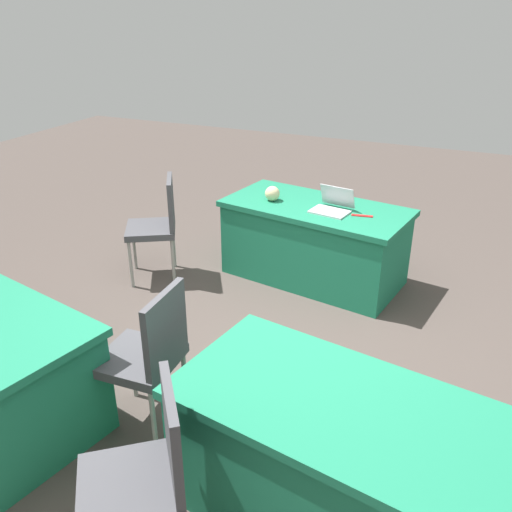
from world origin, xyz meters
name	(u,v)px	position (x,y,z in m)	size (l,w,h in m)	color
ground_plane	(262,373)	(0.00, 0.00, 0.00)	(14.40, 14.40, 0.00)	#4C423D
table_foreground	(314,242)	(0.14, -1.55, 0.36)	(1.76, 1.06, 0.72)	#1E7A56
table_mid_left	(341,464)	(-0.81, 0.92, 0.36)	(1.74, 1.08, 0.72)	#1E7A56
chair_tucked_right	(145,471)	(-0.09, 1.49, 0.55)	(0.62, 0.62, 0.96)	#9E9993
chair_aisle	(148,351)	(0.41, 0.73, 0.55)	(0.46, 0.46, 0.95)	#9E9993
chair_back_row	(158,222)	(1.46, -1.00, 0.56)	(0.60, 0.60, 0.96)	#9E9993
laptop_silver	(332,207)	(-0.03, -1.46, 0.76)	(0.36, 0.34, 0.21)	silver
yarn_ball	(272,194)	(0.55, -1.51, 0.79)	(0.14, 0.14, 0.14)	beige
scissors_red	(362,216)	(-0.30, -1.45, 0.73)	(0.18, 0.04, 0.01)	red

